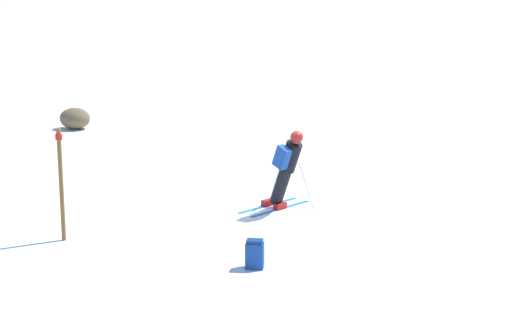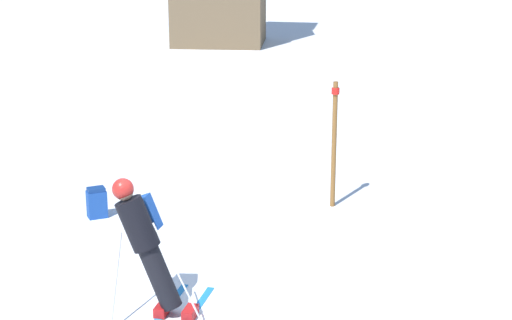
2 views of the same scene
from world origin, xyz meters
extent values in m
plane|color=white|center=(0.00, 0.00, 0.00)|extent=(300.00, 300.00, 0.00)
cube|color=#1E7AC6|center=(-0.42, 0.03, 0.01)|extent=(0.37, 1.71, 0.01)
cube|color=#1E7AC6|center=(-0.07, -0.03, 0.01)|extent=(0.37, 1.71, 0.01)
cube|color=#B21919|center=(-0.42, 0.03, 0.07)|extent=(0.18, 0.30, 0.12)
cube|color=#B21919|center=(-0.07, -0.03, 0.07)|extent=(0.18, 0.30, 0.12)
cylinder|color=black|center=(-0.44, 0.03, 0.50)|extent=(0.57, 0.34, 0.85)
cylinder|color=black|center=(-0.69, 0.07, 1.17)|extent=(0.59, 0.42, 0.71)
sphere|color=tan|center=(-0.85, 0.10, 1.57)|extent=(0.33, 0.27, 0.30)
sphere|color=#AD231E|center=(-0.86, 0.10, 1.60)|extent=(0.38, 0.31, 0.34)
cube|color=#194293|center=(-0.66, 0.33, 1.20)|extent=(0.44, 0.25, 0.51)
cylinder|color=#B7B7BC|center=(-0.92, -0.19, 0.53)|extent=(0.09, 0.52, 1.07)
cylinder|color=#B7B7BC|center=(-0.10, -0.33, 0.61)|extent=(0.81, 0.66, 1.24)
cube|color=#194293|center=(-2.09, 3.26, 0.22)|extent=(0.37, 0.34, 0.44)
cube|color=navy|center=(-2.09, 3.26, 0.47)|extent=(0.33, 0.30, 0.06)
cylinder|color=brown|center=(1.67, 4.10, 1.05)|extent=(0.08, 0.08, 2.11)
cylinder|color=red|center=(1.67, 4.10, 1.96)|extent=(0.13, 0.13, 0.10)
camera|label=1|loc=(-10.07, 14.32, 4.94)|focal=60.00mm
camera|label=2|loc=(1.52, -9.33, 4.90)|focal=60.00mm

